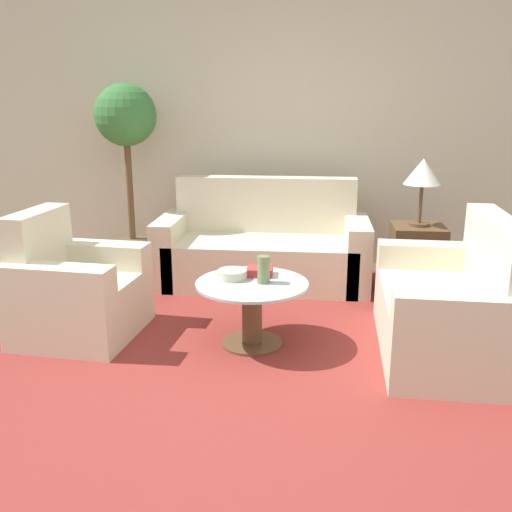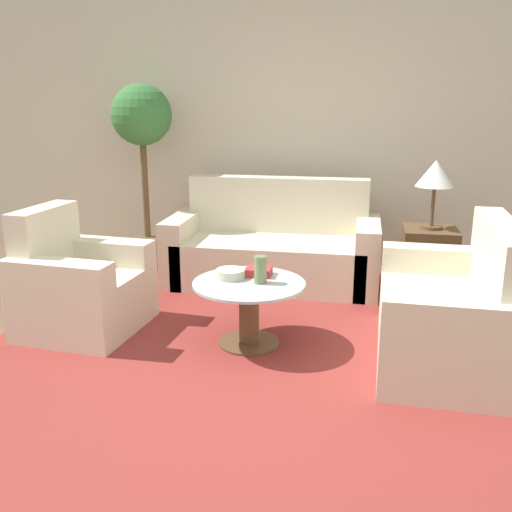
{
  "view_description": "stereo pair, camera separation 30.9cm",
  "coord_description": "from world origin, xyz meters",
  "px_view_note": "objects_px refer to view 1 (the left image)",
  "views": [
    {
      "loc": [
        0.39,
        -2.75,
        1.62
      ],
      "look_at": [
        0.0,
        1.03,
        0.55
      ],
      "focal_mm": 40.0,
      "sensor_mm": 36.0,
      "label": 1
    },
    {
      "loc": [
        0.7,
        -2.7,
        1.62
      ],
      "look_at": [
        0.0,
        1.03,
        0.55
      ],
      "focal_mm": 40.0,
      "sensor_mm": 36.0,
      "label": 2
    }
  ],
  "objects_px": {
    "sofa_main": "(264,250)",
    "book_stack": "(260,271)",
    "vase": "(264,269)",
    "bowl": "(232,274)",
    "coffee_table": "(252,305)",
    "armchair": "(73,295)",
    "table_lamp": "(423,174)",
    "loveseat": "(455,311)",
    "potted_plant": "(127,136)"
  },
  "relations": [
    {
      "from": "bowl",
      "to": "book_stack",
      "type": "xyz_separation_m",
      "value": [
        0.17,
        0.1,
        -0.0
      ]
    },
    {
      "from": "sofa_main",
      "to": "book_stack",
      "type": "height_order",
      "value": "sofa_main"
    },
    {
      "from": "potted_plant",
      "to": "sofa_main",
      "type": "bearing_deg",
      "value": -11.27
    },
    {
      "from": "sofa_main",
      "to": "table_lamp",
      "type": "bearing_deg",
      "value": -4.77
    },
    {
      "from": "table_lamp",
      "to": "bowl",
      "type": "bearing_deg",
      "value": -139.28
    },
    {
      "from": "armchair",
      "to": "coffee_table",
      "type": "bearing_deg",
      "value": -87.28
    },
    {
      "from": "potted_plant",
      "to": "vase",
      "type": "height_order",
      "value": "potted_plant"
    },
    {
      "from": "bowl",
      "to": "coffee_table",
      "type": "bearing_deg",
      "value": -24.67
    },
    {
      "from": "vase",
      "to": "book_stack",
      "type": "bearing_deg",
      "value": 103.85
    },
    {
      "from": "table_lamp",
      "to": "book_stack",
      "type": "bearing_deg",
      "value": -137.9
    },
    {
      "from": "coffee_table",
      "to": "vase",
      "type": "relative_size",
      "value": 4.11
    },
    {
      "from": "armchair",
      "to": "table_lamp",
      "type": "relative_size",
      "value": 1.56
    },
    {
      "from": "coffee_table",
      "to": "bowl",
      "type": "height_order",
      "value": "bowl"
    },
    {
      "from": "loveseat",
      "to": "potted_plant",
      "type": "height_order",
      "value": "potted_plant"
    },
    {
      "from": "potted_plant",
      "to": "bowl",
      "type": "distance_m",
      "value": 2.14
    },
    {
      "from": "sofa_main",
      "to": "book_stack",
      "type": "xyz_separation_m",
      "value": [
        0.08,
        -1.23,
        0.18
      ]
    },
    {
      "from": "potted_plant",
      "to": "book_stack",
      "type": "relative_size",
      "value": 10.1
    },
    {
      "from": "vase",
      "to": "book_stack",
      "type": "xyz_separation_m",
      "value": [
        -0.04,
        0.16,
        -0.06
      ]
    },
    {
      "from": "coffee_table",
      "to": "vase",
      "type": "distance_m",
      "value": 0.26
    },
    {
      "from": "potted_plant",
      "to": "loveseat",
      "type": "bearing_deg",
      "value": -31.67
    },
    {
      "from": "sofa_main",
      "to": "book_stack",
      "type": "relative_size",
      "value": 10.7
    },
    {
      "from": "loveseat",
      "to": "vase",
      "type": "xyz_separation_m",
      "value": [
        -1.24,
        -0.01,
        0.24
      ]
    },
    {
      "from": "sofa_main",
      "to": "potted_plant",
      "type": "xyz_separation_m",
      "value": [
        -1.29,
        0.26,
        0.98
      ]
    },
    {
      "from": "armchair",
      "to": "bowl",
      "type": "distance_m",
      "value": 1.13
    },
    {
      "from": "sofa_main",
      "to": "book_stack",
      "type": "bearing_deg",
      "value": -86.08
    },
    {
      "from": "coffee_table",
      "to": "book_stack",
      "type": "height_order",
      "value": "book_stack"
    },
    {
      "from": "potted_plant",
      "to": "bowl",
      "type": "xyz_separation_m",
      "value": [
        1.2,
        -1.58,
        -0.8
      ]
    },
    {
      "from": "sofa_main",
      "to": "armchair",
      "type": "relative_size",
      "value": 2.11
    },
    {
      "from": "armchair",
      "to": "potted_plant",
      "type": "distance_m",
      "value": 1.87
    },
    {
      "from": "bowl",
      "to": "book_stack",
      "type": "distance_m",
      "value": 0.2
    },
    {
      "from": "book_stack",
      "to": "loveseat",
      "type": "bearing_deg",
      "value": -7.08
    },
    {
      "from": "vase",
      "to": "book_stack",
      "type": "distance_m",
      "value": 0.18
    },
    {
      "from": "coffee_table",
      "to": "book_stack",
      "type": "xyz_separation_m",
      "value": [
        0.04,
        0.16,
        0.18
      ]
    },
    {
      "from": "loveseat",
      "to": "bowl",
      "type": "relative_size",
      "value": 6.83
    },
    {
      "from": "loveseat",
      "to": "bowl",
      "type": "xyz_separation_m",
      "value": [
        -1.45,
        0.05,
        0.18
      ]
    },
    {
      "from": "sofa_main",
      "to": "bowl",
      "type": "bearing_deg",
      "value": -93.9
    },
    {
      "from": "armchair",
      "to": "loveseat",
      "type": "relative_size",
      "value": 0.65
    },
    {
      "from": "bowl",
      "to": "loveseat",
      "type": "bearing_deg",
      "value": -2.04
    },
    {
      "from": "sofa_main",
      "to": "armchair",
      "type": "distance_m",
      "value": 1.8
    },
    {
      "from": "armchair",
      "to": "coffee_table",
      "type": "distance_m",
      "value": 1.26
    },
    {
      "from": "loveseat",
      "to": "table_lamp",
      "type": "xyz_separation_m",
      "value": [
        -0.04,
        1.27,
        0.71
      ]
    },
    {
      "from": "sofa_main",
      "to": "loveseat",
      "type": "distance_m",
      "value": 1.94
    },
    {
      "from": "sofa_main",
      "to": "coffee_table",
      "type": "xyz_separation_m",
      "value": [
        0.05,
        -1.39,
        -0.0
      ]
    },
    {
      "from": "armchair",
      "to": "book_stack",
      "type": "height_order",
      "value": "armchair"
    },
    {
      "from": "loveseat",
      "to": "armchair",
      "type": "bearing_deg",
      "value": -89.05
    },
    {
      "from": "book_stack",
      "to": "coffee_table",
      "type": "bearing_deg",
      "value": -102.72
    },
    {
      "from": "sofa_main",
      "to": "armchair",
      "type": "xyz_separation_m",
      "value": [
        -1.21,
        -1.34,
        -0.0
      ]
    },
    {
      "from": "sofa_main",
      "to": "potted_plant",
      "type": "height_order",
      "value": "potted_plant"
    },
    {
      "from": "sofa_main",
      "to": "vase",
      "type": "distance_m",
      "value": 1.42
    },
    {
      "from": "armchair",
      "to": "coffee_table",
      "type": "relative_size",
      "value": 1.17
    }
  ]
}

